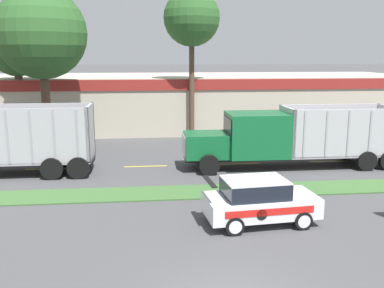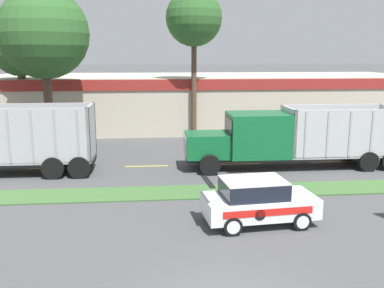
{
  "view_description": "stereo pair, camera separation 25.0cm",
  "coord_description": "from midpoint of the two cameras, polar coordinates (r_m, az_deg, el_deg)",
  "views": [
    {
      "loc": [
        -2.04,
        -9.32,
        6.13
      ],
      "look_at": [
        -0.02,
        9.79,
        2.15
      ],
      "focal_mm": 40.0,
      "sensor_mm": 36.0,
      "label": 1
    },
    {
      "loc": [
        -1.79,
        -9.35,
        6.13
      ],
      "look_at": [
        -0.02,
        9.79,
        2.15
      ],
      "focal_mm": 40.0,
      "sensor_mm": 36.0,
      "label": 2
    }
  ],
  "objects": [
    {
      "name": "grass_verge",
      "position": [
        19.62,
        0.58,
        -6.42
      ],
      "size": [
        120.0,
        2.0,
        0.06
      ],
      "primitive_type": "cube",
      "color": "#3D6633",
      "rests_on": "ground_plane"
    },
    {
      "name": "centre_line_3",
      "position": [
        24.98,
        -18.29,
        -3.1
      ],
      "size": [
        2.4,
        0.14,
        0.01
      ],
      "primitive_type": "cube",
      "color": "yellow",
      "rests_on": "ground_plane"
    },
    {
      "name": "centre_line_4",
      "position": [
        24.33,
        -5.79,
        -2.95
      ],
      "size": [
        2.4,
        0.14,
        0.01
      ],
      "primitive_type": "cube",
      "color": "yellow",
      "rests_on": "ground_plane"
    },
    {
      "name": "centre_line_5",
      "position": [
        24.86,
        6.77,
        -2.65
      ],
      "size": [
        2.4,
        0.14,
        0.01
      ],
      "primitive_type": "cube",
      "color": "yellow",
      "rests_on": "ground_plane"
    },
    {
      "name": "centre_line_6",
      "position": [
        26.5,
        18.27,
        -2.27
      ],
      "size": [
        2.4,
        0.14,
        0.01
      ],
      "primitive_type": "cube",
      "color": "yellow",
      "rests_on": "ground_plane"
    },
    {
      "name": "dump_truck_mid",
      "position": [
        24.02,
        11.09,
        0.67
      ],
      "size": [
        11.72,
        2.82,
        3.36
      ],
      "color": "black",
      "rests_on": "ground_plane"
    },
    {
      "name": "rally_car",
      "position": [
        16.1,
        9.18,
        -7.48
      ],
      "size": [
        4.28,
        2.32,
        1.74
      ],
      "color": "white",
      "rests_on": "ground_plane"
    },
    {
      "name": "store_building_backdrop",
      "position": [
        38.56,
        1.58,
        5.88
      ],
      "size": [
        36.8,
        12.1,
        4.44
      ],
      "color": "#BCB29E",
      "rests_on": "ground_plane"
    },
    {
      "name": "tree_behind_left",
      "position": [
        31.96,
        0.5,
        17.09
      ],
      "size": [
        4.06,
        4.06,
        11.84
      ],
      "color": "brown",
      "rests_on": "ground_plane"
    },
    {
      "name": "tree_behind_right",
      "position": [
        29.48,
        -19.0,
        14.82
      ],
      "size": [
        5.74,
        5.74,
        11.8
      ],
      "color": "brown",
      "rests_on": "ground_plane"
    },
    {
      "name": "tree_behind_far_right",
      "position": [
        33.79,
        -21.88,
        12.33
      ],
      "size": [
        4.02,
        4.02,
        9.67
      ],
      "color": "brown",
      "rests_on": "ground_plane"
    }
  ]
}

